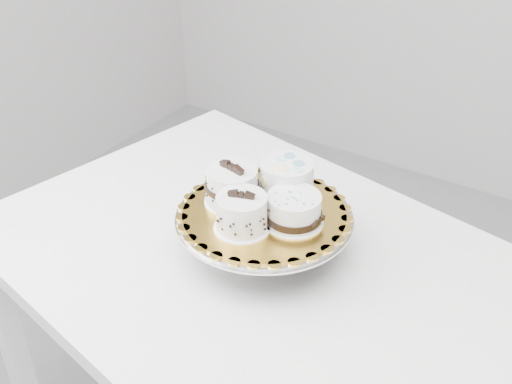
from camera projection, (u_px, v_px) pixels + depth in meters
The scene contains 7 objects.
table at pixel (269, 294), 1.30m from camera, with size 1.30×1.00×0.75m.
cake_stand at pixel (264, 226), 1.25m from camera, with size 0.35×0.35×0.09m.
cake_board at pixel (264, 213), 1.24m from camera, with size 0.32×0.32×0.00m, color gold.
cake_swirl at pixel (242, 214), 1.17m from camera, with size 0.12×0.12×0.08m.
cake_banded at pixel (232, 187), 1.25m from camera, with size 0.12×0.12×0.09m.
cake_dots at pixel (287, 180), 1.26m from camera, with size 0.13×0.13×0.08m.
cake_ribbon at pixel (294, 210), 1.19m from camera, with size 0.12×0.11×0.06m.
Camera 1 is at (0.38, -0.81, 1.55)m, focal length 45.00 mm.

